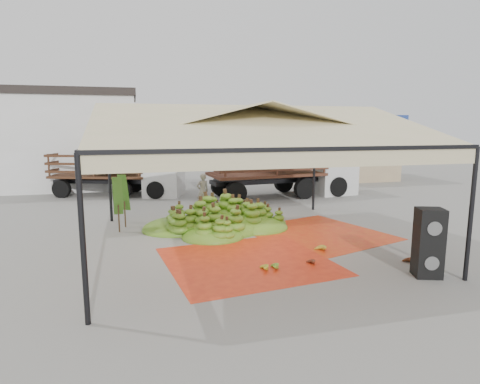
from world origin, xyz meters
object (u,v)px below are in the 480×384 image
object	(u,v)px
banana_heap	(219,214)
vendor	(203,191)
speaker_stack	(429,243)
truck_left	(123,168)
truck_right	(288,165)

from	to	relation	value
banana_heap	vendor	world-z (taller)	vendor
speaker_stack	truck_left	world-z (taller)	truck_left
speaker_stack	truck_left	xyz separation A→B (m)	(-6.99, 13.33, 0.54)
truck_left	speaker_stack	bearing A→B (deg)	-44.18
truck_right	speaker_stack	bearing A→B (deg)	-100.66
vendor	truck_left	bearing A→B (deg)	-70.67
truck_left	truck_right	world-z (taller)	truck_right
banana_heap	truck_left	world-z (taller)	truck_left
truck_right	truck_left	bearing A→B (deg)	158.34
banana_heap	truck_left	distance (m)	8.59
truck_left	vendor	bearing A→B (deg)	-35.71
vendor	truck_right	size ratio (longest dim) A/B	0.20
vendor	truck_right	xyz separation A→B (m)	(4.67, 2.21, 0.79)
banana_heap	truck_right	xyz separation A→B (m)	(4.71, 5.68, 1.00)
truck_left	truck_right	distance (m)	8.24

